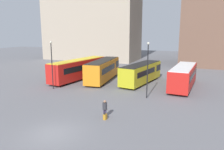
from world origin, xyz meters
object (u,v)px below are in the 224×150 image
(traveler, at_px, (105,107))
(bus_1, at_px, (103,69))
(lamp_post_0, at_px, (52,62))
(suitcase, at_px, (105,117))
(lamp_post_1, at_px, (148,66))
(bus_2, at_px, (141,72))
(bus_3, at_px, (183,76))
(bus_0, at_px, (79,68))

(traveler, bearing_deg, bus_1, 27.53)
(lamp_post_0, bearing_deg, bus_1, 62.35)
(bus_1, distance_m, suitcase, 16.42)
(bus_1, height_order, lamp_post_1, lamp_post_1)
(traveler, bearing_deg, bus_2, 4.45)
(bus_1, xyz_separation_m, bus_2, (6.20, 0.33, -0.16))
(traveler, xyz_separation_m, suitcase, (0.23, -0.46, -0.71))
(bus_1, distance_m, traveler, 15.85)
(traveler, height_order, suitcase, traveler)
(suitcase, xyz_separation_m, lamp_post_1, (1.96, 7.73, 3.52))
(bus_2, bearing_deg, traveler, -168.95)
(traveler, height_order, lamp_post_0, lamp_post_0)
(bus_2, bearing_deg, suitcase, -168.15)
(traveler, bearing_deg, bus_3, -19.22)
(bus_1, distance_m, lamp_post_0, 8.94)
(bus_0, xyz_separation_m, bus_2, (10.14, 1.12, -0.17))
(bus_2, bearing_deg, bus_0, 105.96)
(bus_0, relative_size, bus_2, 1.21)
(bus_1, bearing_deg, lamp_post_0, 145.93)
(bus_1, relative_size, lamp_post_0, 1.73)
(bus_3, bearing_deg, suitcase, 162.90)
(traveler, xyz_separation_m, lamp_post_1, (2.19, 7.26, 2.81))
(lamp_post_1, bearing_deg, bus_1, 140.76)
(bus_1, xyz_separation_m, lamp_post_1, (8.75, -7.14, 2.00))
(bus_1, xyz_separation_m, traveler, (6.56, -14.41, -0.80))
(suitcase, bearing_deg, lamp_post_0, 59.65)
(bus_2, height_order, lamp_post_1, lamp_post_1)
(bus_1, xyz_separation_m, lamp_post_0, (-4.05, -7.73, 1.97))
(lamp_post_0, height_order, lamp_post_1, lamp_post_1)
(traveler, relative_size, lamp_post_0, 0.25)
(suitcase, bearing_deg, bus_3, -17.81)
(bus_1, xyz_separation_m, bus_3, (12.32, -0.34, -0.12))
(bus_0, height_order, suitcase, bus_0)
(bus_0, relative_size, lamp_post_1, 1.93)
(bus_3, xyz_separation_m, lamp_post_0, (-16.37, -7.38, 2.09))
(lamp_post_1, bearing_deg, bus_0, 153.39)
(bus_3, xyz_separation_m, traveler, (-5.76, -14.06, -0.68))
(traveler, distance_m, lamp_post_1, 8.09)
(bus_1, height_order, bus_3, bus_1)
(bus_0, bearing_deg, lamp_post_0, -173.71)
(bus_0, bearing_deg, bus_2, -76.48)
(lamp_post_0, bearing_deg, bus_3, 24.28)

